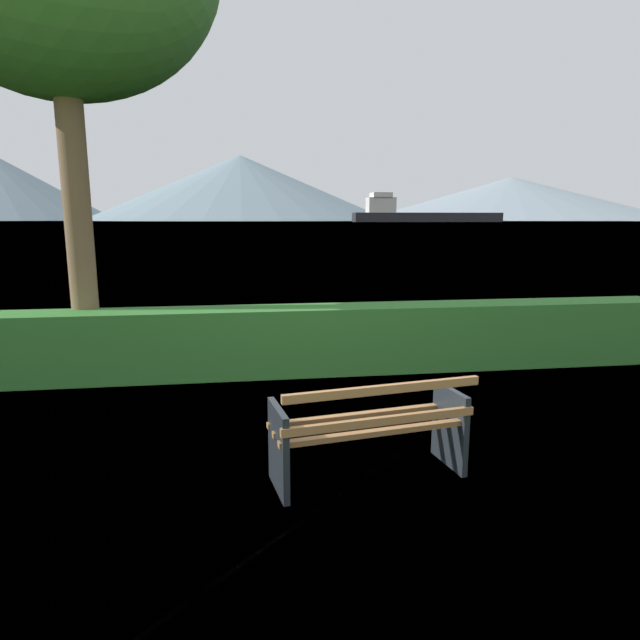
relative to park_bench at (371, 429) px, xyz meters
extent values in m
plane|color=olive|center=(-0.01, 0.06, -0.42)|extent=(1400.00, 1400.00, 0.00)
plane|color=#6B8EA3|center=(-0.01, 307.73, -0.42)|extent=(620.00, 620.00, 0.00)
cube|color=olive|center=(0.02, -0.13, 0.03)|extent=(1.56, 0.32, 0.04)
cube|color=olive|center=(-0.01, 0.06, 0.03)|extent=(1.56, 0.32, 0.04)
cube|color=olive|center=(-0.04, 0.25, 0.03)|extent=(1.56, 0.32, 0.04)
cube|color=olive|center=(0.03, -0.21, 0.15)|extent=(1.56, 0.30, 0.06)
cube|color=olive|center=(0.04, -0.25, 0.41)|extent=(1.56, 0.30, 0.06)
cube|color=#1E2328|center=(-0.74, -0.08, -0.08)|extent=(0.13, 0.51, 0.68)
cube|color=#1E2328|center=(0.73, 0.16, -0.08)|extent=(0.13, 0.51, 0.68)
cube|color=#2D6B28|center=(-0.01, 3.15, 0.03)|extent=(10.08, 0.64, 0.91)
cylinder|color=brown|center=(-3.06, 3.48, 1.63)|extent=(0.34, 0.34, 4.10)
cube|color=#232328|center=(108.96, 309.09, 2.29)|extent=(89.11, 14.14, 5.43)
cube|color=silver|center=(80.54, 309.74, 9.36)|extent=(16.24, 11.25, 8.69)
cube|color=silver|center=(80.54, 309.74, 15.06)|extent=(11.47, 12.35, 2.72)
cone|color=slate|center=(-0.01, 565.52, 32.00)|extent=(305.49, 305.49, 64.85)
cone|color=gray|center=(299.25, 576.90, 23.21)|extent=(335.29, 335.29, 47.27)
camera|label=1|loc=(-0.98, -3.96, 1.65)|focal=30.27mm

